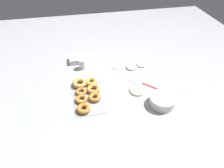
% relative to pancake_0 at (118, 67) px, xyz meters
% --- Properties ---
extents(ground_plane, '(3.00, 3.00, 0.00)m').
position_rel_pancake_0_xyz_m(ground_plane, '(0.21, -0.04, -0.00)').
color(ground_plane, '#9EA0A5').
extents(pancake_0, '(0.09, 0.09, 0.01)m').
position_rel_pancake_0_xyz_m(pancake_0, '(0.00, 0.00, 0.00)').
color(pancake_0, beige).
rests_on(pancake_0, ground_plane).
extents(pancake_1, '(0.09, 0.09, 0.01)m').
position_rel_pancake_0_xyz_m(pancake_1, '(0.04, 0.12, 0.00)').
color(pancake_1, beige).
rests_on(pancake_1, ground_plane).
extents(pancake_2, '(0.12, 0.12, 0.01)m').
position_rel_pancake_0_xyz_m(pancake_2, '(0.34, 0.08, 0.00)').
color(pancake_2, beige).
rests_on(pancake_2, ground_plane).
extents(pancake_3, '(0.08, 0.08, 0.01)m').
position_rel_pancake_0_xyz_m(pancake_3, '(0.02, 0.21, 0.00)').
color(pancake_3, silver).
rests_on(pancake_3, ground_plane).
extents(donut_tray, '(0.39, 0.22, 0.04)m').
position_rel_pancake_0_xyz_m(donut_tray, '(0.29, -0.30, 0.01)').
color(donut_tray, '#93969B').
rests_on(donut_tray, ground_plane).
extents(batter_bowl, '(0.18, 0.18, 0.06)m').
position_rel_pancake_0_xyz_m(batter_bowl, '(0.50, 0.21, 0.03)').
color(batter_bowl, silver).
rests_on(batter_bowl, ground_plane).
extents(container_stack, '(0.11, 0.12, 0.04)m').
position_rel_pancake_0_xyz_m(container_stack, '(-0.16, -0.35, 0.02)').
color(container_stack, white).
rests_on(container_stack, ground_plane).
extents(paper_cup, '(0.06, 0.06, 0.08)m').
position_rel_pancake_0_xyz_m(paper_cup, '(-0.05, -0.30, 0.04)').
color(paper_cup, white).
rests_on(paper_cup, ground_plane).
extents(spatula, '(0.19, 0.20, 0.01)m').
position_rel_pancake_0_xyz_m(spatula, '(0.24, 0.12, -0.00)').
color(spatula, maroon).
rests_on(spatula, ground_plane).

